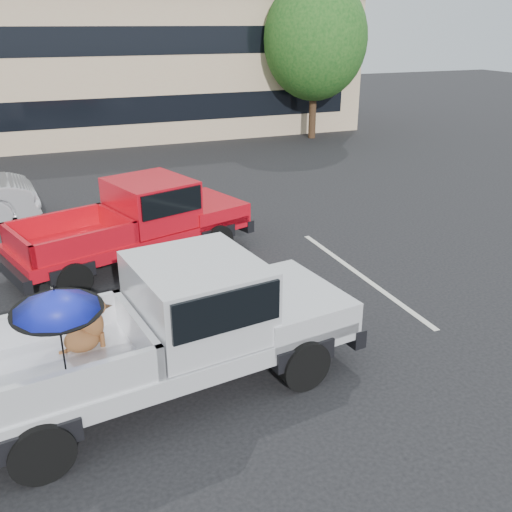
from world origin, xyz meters
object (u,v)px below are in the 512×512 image
at_px(silver_pickup, 183,320).
at_px(tree_right, 315,39).
at_px(red_pickup, 146,217).
at_px(tree_back, 195,32).

bearing_deg(silver_pickup, tree_right, 49.82).
xyz_separation_m(tree_right, red_pickup, (-9.91, -11.39, -3.24)).
distance_m(tree_back, red_pickup, 20.87).
bearing_deg(red_pickup, silver_pickup, -113.49).
relative_size(silver_pickup, red_pickup, 1.04).
relative_size(tree_back, red_pickup, 1.26).
relative_size(tree_right, silver_pickup, 1.15).
relative_size(tree_right, red_pickup, 1.20).
bearing_deg(tree_right, tree_back, 110.56).
bearing_deg(red_pickup, tree_right, 31.21).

